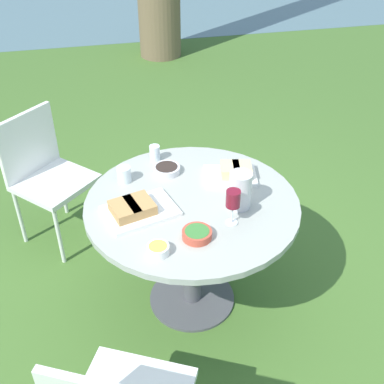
% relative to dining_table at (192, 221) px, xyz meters
% --- Properties ---
extents(ground_plane, '(40.00, 40.00, 0.00)m').
position_rel_dining_table_xyz_m(ground_plane, '(0.00, 0.00, -0.61)').
color(ground_plane, '#446B2B').
extents(river_strip, '(40.00, 3.59, 0.01)m').
position_rel_dining_table_xyz_m(river_strip, '(0.00, 6.56, -0.60)').
color(river_strip, slate).
rests_on(river_strip, ground_plane).
extents(dining_table, '(1.11, 1.11, 0.73)m').
position_rel_dining_table_xyz_m(dining_table, '(0.00, 0.00, 0.00)').
color(dining_table, '#4C4C51').
rests_on(dining_table, ground_plane).
extents(chair_near_left, '(0.61, 0.61, 0.89)m').
position_rel_dining_table_xyz_m(chair_near_left, '(-0.80, 0.83, -0.08)').
color(chair_near_left, silver).
rests_on(chair_near_left, ground_plane).
extents(water_pitcher, '(0.12, 0.11, 0.20)m').
position_rel_dining_table_xyz_m(water_pitcher, '(0.23, -0.09, 0.23)').
color(water_pitcher, silver).
rests_on(water_pitcher, dining_table).
extents(wine_glass, '(0.07, 0.07, 0.19)m').
position_rel_dining_table_xyz_m(wine_glass, '(0.15, -0.21, 0.27)').
color(wine_glass, silver).
rests_on(wine_glass, dining_table).
extents(platter_bread_main, '(0.40, 0.33, 0.07)m').
position_rel_dining_table_xyz_m(platter_bread_main, '(-0.29, -0.04, 0.16)').
color(platter_bread_main, white).
rests_on(platter_bread_main, dining_table).
extents(platter_charcuterie, '(0.32, 0.26, 0.08)m').
position_rel_dining_table_xyz_m(platter_charcuterie, '(0.27, 0.17, 0.16)').
color(platter_charcuterie, white).
rests_on(platter_charcuterie, dining_table).
extents(bowl_fries, '(0.10, 0.10, 0.04)m').
position_rel_dining_table_xyz_m(bowl_fries, '(-0.23, -0.35, 0.15)').
color(bowl_fries, white).
rests_on(bowl_fries, dining_table).
extents(bowl_salad, '(0.14, 0.14, 0.04)m').
position_rel_dining_table_xyz_m(bowl_salad, '(-0.04, -0.28, 0.15)').
color(bowl_salad, '#B74733').
rests_on(bowl_salad, dining_table).
extents(bowl_olives, '(0.15, 0.15, 0.04)m').
position_rel_dining_table_xyz_m(bowl_olives, '(-0.08, 0.30, 0.15)').
color(bowl_olives, silver).
rests_on(bowl_olives, dining_table).
extents(cup_water_near, '(0.06, 0.06, 0.10)m').
position_rel_dining_table_xyz_m(cup_water_near, '(-0.12, 0.44, 0.18)').
color(cup_water_near, silver).
rests_on(cup_water_near, dining_table).
extents(cup_water_far, '(0.08, 0.08, 0.09)m').
position_rel_dining_table_xyz_m(cup_water_far, '(-0.32, 0.26, 0.17)').
color(cup_water_far, silver).
rests_on(cup_water_far, dining_table).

